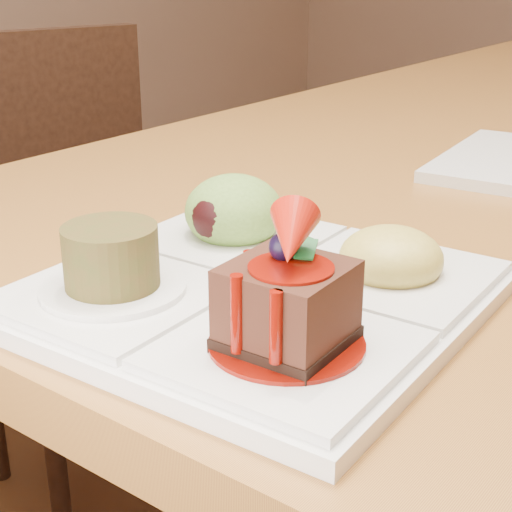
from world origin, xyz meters
The scene contains 2 objects.
chair_left centered at (-0.83, -0.28, 0.48)m, with size 0.46×0.46×0.84m.
sampler_plate centered at (-0.06, -0.75, 0.77)m, with size 0.28×0.28×0.10m.
Camera 1 is at (0.22, -1.12, 0.97)m, focal length 55.00 mm.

